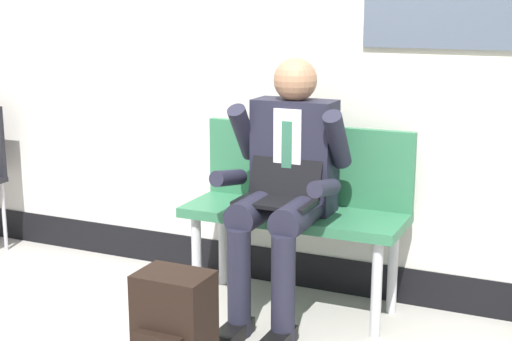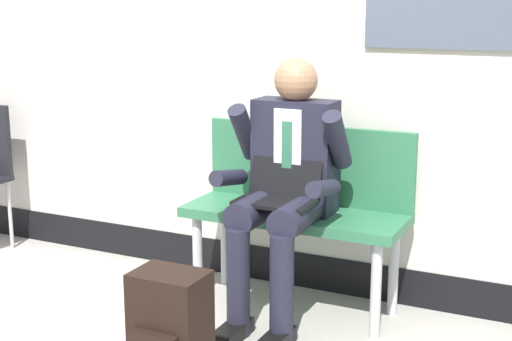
{
  "view_description": "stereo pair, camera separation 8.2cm",
  "coord_description": "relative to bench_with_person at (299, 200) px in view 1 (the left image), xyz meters",
  "views": [
    {
      "loc": [
        1.52,
        -2.98,
        1.53
      ],
      "look_at": [
        0.12,
        0.11,
        0.75
      ],
      "focal_mm": 51.84,
      "sensor_mm": 36.0,
      "label": 1
    },
    {
      "loc": [
        1.59,
        -2.95,
        1.53
      ],
      "look_at": [
        0.12,
        0.11,
        0.75
      ],
      "focal_mm": 51.84,
      "sensor_mm": 36.0,
      "label": 2
    }
  ],
  "objects": [
    {
      "name": "person_seated",
      "position": [
        -0.0,
        -0.2,
        0.13
      ],
      "size": [
        0.57,
        0.7,
        1.27
      ],
      "color": "#1E1E2D",
      "rests_on": "ground"
    },
    {
      "name": "bench_with_person",
      "position": [
        0.0,
        0.0,
        0.0
      ],
      "size": [
        1.11,
        0.42,
        0.92
      ],
      "color": "#2D6B47",
      "rests_on": "ground"
    },
    {
      "name": "backpack",
      "position": [
        -0.11,
        -1.06,
        -0.3
      ],
      "size": [
        0.29,
        0.24,
        0.51
      ],
      "color": "black",
      "rests_on": "ground"
    },
    {
      "name": "ground_plane",
      "position": [
        -0.23,
        -0.38,
        -0.55
      ],
      "size": [
        18.0,
        18.0,
        0.0
      ],
      "primitive_type": "plane",
      "color": "#9E9991"
    }
  ]
}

